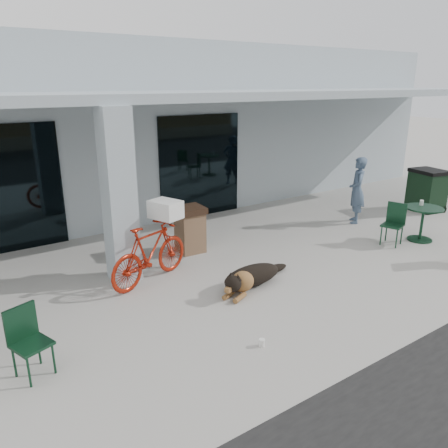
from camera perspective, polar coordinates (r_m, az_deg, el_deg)
ground at (r=7.31m, az=5.49°, el=-10.53°), size 80.00×80.00×0.00m
building at (r=14.08m, az=-17.36°, el=12.19°), size 22.00×7.00×4.50m
storefront_glass_right at (r=11.73m, az=-3.12°, el=7.50°), size 2.40×0.06×2.70m
column at (r=7.90m, az=-13.55°, el=3.44°), size 0.50×0.50×3.12m
overhang at (r=9.46m, az=-8.49°, el=16.18°), size 22.00×2.80×0.18m
bicycle at (r=7.98m, az=-9.64°, el=-3.78°), size 1.90×1.12×1.10m
laundry_basket at (r=8.06m, az=-7.65°, el=1.91°), size 0.58×0.66×0.33m
dog at (r=7.83m, az=3.68°, el=-6.60°), size 1.42×0.95×0.45m
cup_near_dog at (r=6.27m, az=4.96°, el=-15.19°), size 0.10×0.10×0.11m
cafe_chair_near at (r=5.99m, az=-23.85°, el=-14.09°), size 0.53×0.55×0.90m
cafe_table_far at (r=10.98m, az=24.42°, el=0.02°), size 1.07×1.07×0.79m
cafe_chair_far_b at (r=10.40m, az=21.16°, el=-0.08°), size 0.57×0.54×0.94m
person at (r=11.70m, az=16.99°, el=4.22°), size 0.72×0.73×1.70m
cup_on_table at (r=11.02m, az=24.40°, el=2.55°), size 0.11×0.11×0.12m
trash_receptacle at (r=9.33m, az=-4.46°, el=-0.70°), size 0.62×0.62×0.99m
wheeled_bin at (r=13.63m, az=24.97°, el=4.04°), size 0.89×1.04×1.17m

